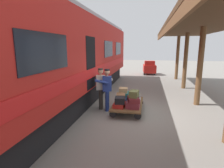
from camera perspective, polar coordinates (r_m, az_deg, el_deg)
name	(u,v)px	position (r m, az deg, el deg)	size (l,w,h in m)	color
ground_plane	(142,114)	(7.28, 9.25, -9.25)	(60.00, 60.00, 0.00)	gray
platform_canopy	(216,25)	(7.16, 29.78, 15.79)	(3.20, 17.89, 3.56)	brown
train_car	(56,60)	(7.78, -17.18, 7.31)	(3.03, 17.80, 4.00)	#B21E19
luggage_cart	(128,104)	(7.49, 5.00, -6.22)	(1.18, 2.10, 0.33)	brown
suitcase_burgundy_valise	(133,105)	(6.87, 6.59, -6.46)	(0.49, 0.50, 0.24)	maroon
suitcase_red_plastic	(119,105)	(6.94, 2.34, -6.52)	(0.39, 0.55, 0.16)	#AD231E
suitcase_cream_canvas	(135,96)	(7.96, 7.34, -3.86)	(0.37, 0.49, 0.26)	beige
suitcase_navy_fabric	(122,101)	(7.48, 3.06, -5.18)	(0.37, 0.47, 0.16)	navy
suitcase_gray_aluminum	(134,101)	(7.42, 6.99, -5.26)	(0.48, 0.48, 0.19)	#9EA0A5
suitcase_teal_softside	(124,95)	(8.01, 3.68, -3.59)	(0.47, 0.58, 0.29)	#1E666B
suitcase_slate_roller	(135,96)	(7.35, 7.23, -3.68)	(0.34, 0.49, 0.24)	#4C515B
suitcase_maroon_trunk	(133,100)	(6.80, 6.69, -4.84)	(0.39, 0.53, 0.17)	maroon
suitcase_tan_vintage	(123,90)	(7.92, 3.55, -1.93)	(0.36, 0.40, 0.20)	tan
suitcase_brown_leather	(121,96)	(7.41, 2.77, -3.87)	(0.35, 0.50, 0.21)	brown
suitcase_black_hardshell	(120,100)	(6.84, 2.48, -5.07)	(0.36, 0.45, 0.23)	black
suitcase_olive_duffel	(134,94)	(6.77, 6.86, -3.09)	(0.30, 0.44, 0.24)	brown
porter_in_overalls	(107,88)	(7.35, -1.68, -1.35)	(0.72, 0.52, 1.70)	navy
porter_by_door	(101,87)	(7.58, -3.40, -0.97)	(0.73, 0.56, 1.70)	#332D28
baggage_tug	(149,68)	(17.62, 11.62, 4.98)	(1.26, 1.80, 1.30)	#B21E19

